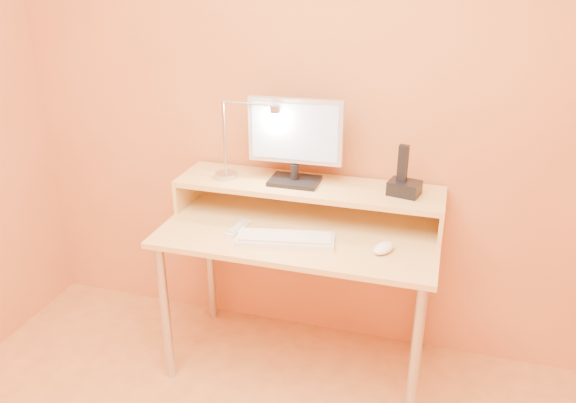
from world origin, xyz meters
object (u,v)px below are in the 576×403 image
(keyboard, at_px, (285,240))
(remote_control, at_px, (238,229))
(lamp_base, at_px, (226,175))
(mouse, at_px, (383,248))
(monitor_panel, at_px, (295,131))
(phone_dock, at_px, (404,188))

(keyboard, bearing_deg, remote_control, 157.56)
(lamp_base, height_order, mouse, lamp_base)
(monitor_panel, xyz_separation_m, phone_dock, (0.49, -0.01, -0.21))
(keyboard, bearing_deg, monitor_panel, 86.91)
(remote_control, bearing_deg, phone_dock, 26.65)
(monitor_panel, relative_size, lamp_base, 4.19)
(monitor_panel, bearing_deg, phone_dock, -3.25)
(phone_dock, xyz_separation_m, remote_control, (-0.68, -0.22, -0.18))
(monitor_panel, height_order, keyboard, monitor_panel)
(phone_dock, height_order, remote_control, phone_dock)
(monitor_panel, relative_size, remote_control, 2.58)
(monitor_panel, height_order, remote_control, monitor_panel)
(remote_control, bearing_deg, mouse, 6.62)
(monitor_panel, bearing_deg, keyboard, -84.54)
(monitor_panel, relative_size, mouse, 3.64)
(keyboard, bearing_deg, mouse, -6.68)
(monitor_panel, height_order, mouse, monitor_panel)
(lamp_base, distance_m, remote_control, 0.28)
(lamp_base, height_order, keyboard, lamp_base)
(lamp_base, distance_m, phone_dock, 0.81)
(monitor_panel, xyz_separation_m, remote_control, (-0.19, -0.23, -0.39))
(lamp_base, distance_m, mouse, 0.80)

